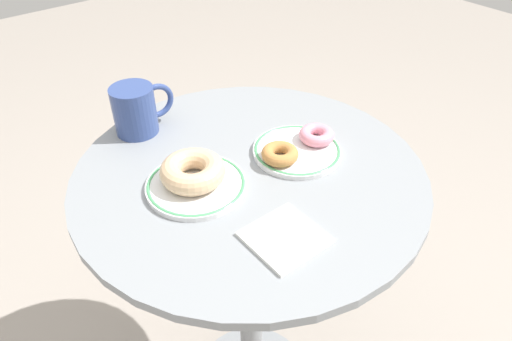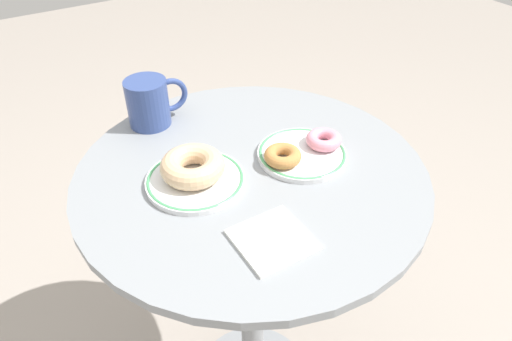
# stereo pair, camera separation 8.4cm
# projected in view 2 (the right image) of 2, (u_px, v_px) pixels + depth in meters

# --- Properties ---
(cafe_table) EXTENTS (0.65, 0.65, 0.77)m
(cafe_table) POSITION_uv_depth(u_px,v_px,m) (252.00, 255.00, 1.01)
(cafe_table) COLOR gray
(cafe_table) RESTS_ON ground
(plate_left) EXTENTS (0.18, 0.18, 0.01)m
(plate_left) POSITION_uv_depth(u_px,v_px,m) (195.00, 180.00, 0.83)
(plate_left) COLOR white
(plate_left) RESTS_ON cafe_table
(plate_right) EXTENTS (0.17, 0.17, 0.01)m
(plate_right) POSITION_uv_depth(u_px,v_px,m) (302.00, 154.00, 0.89)
(plate_right) COLOR white
(plate_right) RESTS_ON cafe_table
(donut_glazed) EXTENTS (0.13, 0.13, 0.04)m
(donut_glazed) POSITION_uv_depth(u_px,v_px,m) (193.00, 166.00, 0.82)
(donut_glazed) COLOR #E0B789
(donut_glazed) RESTS_ON plate_left
(donut_pink_frosted) EXTENTS (0.08, 0.08, 0.02)m
(donut_pink_frosted) POSITION_uv_depth(u_px,v_px,m) (324.00, 140.00, 0.90)
(donut_pink_frosted) COLOR pink
(donut_pink_frosted) RESTS_ON plate_right
(donut_old_fashioned) EXTENTS (0.09, 0.09, 0.02)m
(donut_old_fashioned) POSITION_uv_depth(u_px,v_px,m) (283.00, 156.00, 0.86)
(donut_old_fashioned) COLOR #BC7F42
(donut_old_fashioned) RESTS_ON plate_right
(paper_napkin) EXTENTS (0.11, 0.11, 0.01)m
(paper_napkin) POSITION_uv_depth(u_px,v_px,m) (272.00, 239.00, 0.72)
(paper_napkin) COLOR white
(paper_napkin) RESTS_ON cafe_table
(coffee_mug) EXTENTS (0.13, 0.09, 0.10)m
(coffee_mug) POSITION_uv_depth(u_px,v_px,m) (150.00, 102.00, 0.96)
(coffee_mug) COLOR #334784
(coffee_mug) RESTS_ON cafe_table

